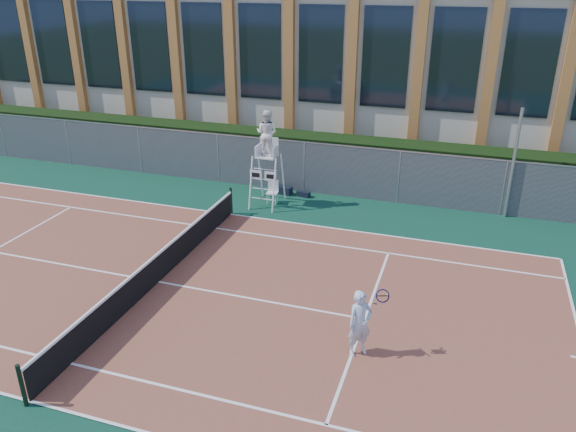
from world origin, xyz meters
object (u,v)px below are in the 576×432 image
(steel_pole, at_px, (513,164))
(plastic_chair, at_px, (273,190))
(umpire_chair, at_px, (267,136))
(tennis_player, at_px, (360,323))

(steel_pole, bearing_deg, plastic_chair, -170.60)
(umpire_chair, distance_m, tennis_player, 10.39)
(plastic_chair, relative_size, tennis_player, 0.54)
(steel_pole, relative_size, plastic_chair, 4.52)
(plastic_chair, bearing_deg, tennis_player, -58.26)
(plastic_chair, bearing_deg, umpire_chair, -136.72)
(steel_pole, distance_m, umpire_chair, 9.37)
(umpire_chair, relative_size, plastic_chair, 4.16)
(umpire_chair, distance_m, plastic_chair, 2.31)
(plastic_chair, bearing_deg, steel_pole, 9.40)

